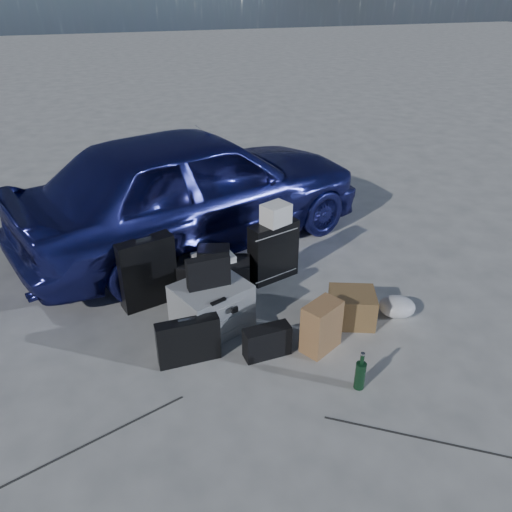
{
  "coord_description": "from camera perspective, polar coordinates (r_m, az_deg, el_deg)",
  "views": [
    {
      "loc": [
        -1.01,
        -2.96,
        2.68
      ],
      "look_at": [
        0.28,
        0.85,
        0.45
      ],
      "focal_mm": 35.0,
      "sensor_mm": 36.0,
      "label": 1
    }
  ],
  "objects": [
    {
      "name": "car",
      "position": [
        5.6,
        -7.0,
        7.81
      ],
      "size": [
        4.28,
        2.74,
        1.36
      ],
      "primitive_type": "imported",
      "rotation": [
        0.0,
        0.0,
        1.88
      ],
      "color": "navy",
      "rests_on": "ground"
    },
    {
      "name": "green_bottle",
      "position": [
        3.85,
        11.86,
        -12.77
      ],
      "size": [
        0.1,
        0.1,
        0.31
      ],
      "primitive_type": "cylinder",
      "rotation": [
        0.0,
        0.0,
        -0.29
      ],
      "color": "black",
      "rests_on": "ground"
    },
    {
      "name": "briefcase",
      "position": [
        4.01,
        -7.72,
        -9.63
      ],
      "size": [
        0.5,
        0.11,
        0.39
      ],
      "primitive_type": "cube",
      "rotation": [
        0.0,
        0.0,
        0.01
      ],
      "color": "black",
      "rests_on": "ground"
    },
    {
      "name": "ground",
      "position": [
        4.12,
        0.15,
        -11.62
      ],
      "size": [
        60.0,
        60.0,
        0.0
      ],
      "primitive_type": "plane",
      "color": "beige",
      "rests_on": "ground"
    },
    {
      "name": "laptop_bag",
      "position": [
        4.14,
        -5.47,
        -1.86
      ],
      "size": [
        0.37,
        0.11,
        0.27
      ],
      "primitive_type": "cube",
      "rotation": [
        0.0,
        0.0,
        0.04
      ],
      "color": "black",
      "rests_on": "pelican_case"
    },
    {
      "name": "cardboard_box",
      "position": [
        4.51,
        10.88,
        -5.78
      ],
      "size": [
        0.49,
        0.47,
        0.3
      ],
      "primitive_type": "cube",
      "rotation": [
        0.0,
        0.0,
        -0.38
      ],
      "color": "olive",
      "rests_on": "ground"
    },
    {
      "name": "flat_box_black",
      "position": [
        4.72,
        -4.87,
        0.54
      ],
      "size": [
        0.35,
        0.29,
        0.06
      ],
      "primitive_type": "cube",
      "rotation": [
        0.0,
        0.0,
        -0.29
      ],
      "color": "black",
      "rests_on": "flat_box_white"
    },
    {
      "name": "white_carton",
      "position": [
        4.81,
        2.29,
        4.81
      ],
      "size": [
        0.31,
        0.28,
        0.2
      ],
      "primitive_type": "cube",
      "rotation": [
        0.0,
        0.0,
        0.39
      ],
      "color": "white",
      "rests_on": "suitcase_right"
    },
    {
      "name": "flat_box_white",
      "position": [
        4.75,
        -4.91,
        -0.19
      ],
      "size": [
        0.4,
        0.32,
        0.06
      ],
      "primitive_type": "cube",
      "rotation": [
        0.0,
        0.0,
        0.15
      ],
      "color": "white",
      "rests_on": "duffel_bag"
    },
    {
      "name": "duffel_bag",
      "position": [
        4.84,
        -4.78,
        -2.33
      ],
      "size": [
        0.74,
        0.49,
        0.34
      ],
      "primitive_type": "cube",
      "rotation": [
        0.0,
        0.0,
        -0.31
      ],
      "color": "black",
      "rests_on": "ground"
    },
    {
      "name": "suitcase_right",
      "position": [
        4.99,
        1.99,
        0.56
      ],
      "size": [
        0.54,
        0.32,
        0.61
      ],
      "primitive_type": "cube",
      "rotation": [
        0.0,
        0.0,
        0.29
      ],
      "color": "black",
      "rests_on": "ground"
    },
    {
      "name": "messenger_bag",
      "position": [
        4.07,
        1.27,
        -9.75
      ],
      "size": [
        0.39,
        0.16,
        0.27
      ],
      "primitive_type": "cube",
      "rotation": [
        0.0,
        0.0,
        0.05
      ],
      "color": "black",
      "rests_on": "ground"
    },
    {
      "name": "suitcase_left",
      "position": [
        4.69,
        -12.36,
        -1.77
      ],
      "size": [
        0.55,
        0.31,
        0.67
      ],
      "primitive_type": "cube",
      "rotation": [
        0.0,
        0.0,
        0.25
      ],
      "color": "black",
      "rests_on": "ground"
    },
    {
      "name": "kraft_bag",
      "position": [
        4.12,
        7.48,
        -8.01
      ],
      "size": [
        0.38,
        0.32,
        0.43
      ],
      "primitive_type": "cube",
      "rotation": [
        0.0,
        0.0,
        0.48
      ],
      "color": "#A46A47",
      "rests_on": "ground"
    },
    {
      "name": "pelican_case",
      "position": [
        4.33,
        -5.08,
        -5.83
      ],
      "size": [
        0.72,
        0.66,
        0.43
      ],
      "primitive_type": "cube",
      "rotation": [
        0.0,
        0.0,
        0.36
      ],
      "color": "#96999B",
      "rests_on": "ground"
    },
    {
      "name": "plastic_bag",
      "position": [
        4.72,
        15.81,
        -5.59
      ],
      "size": [
        0.4,
        0.38,
        0.18
      ],
      "primitive_type": "ellipsoid",
      "rotation": [
        0.0,
        0.0,
        -0.36
      ],
      "color": "silver",
      "rests_on": "ground"
    }
  ]
}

